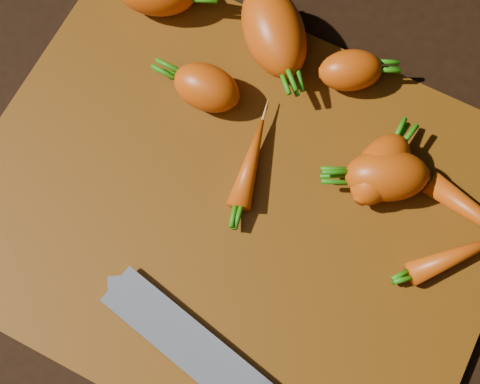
% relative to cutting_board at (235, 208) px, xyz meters
% --- Properties ---
extents(ground, '(2.00, 2.00, 0.01)m').
position_rel_cutting_board_xyz_m(ground, '(0.00, 0.00, -0.01)').
color(ground, black).
extents(cutting_board, '(0.50, 0.40, 0.01)m').
position_rel_cutting_board_xyz_m(cutting_board, '(0.00, 0.00, 0.00)').
color(cutting_board, '#83460C').
rests_on(cutting_board, ground).
extents(carrot_1, '(0.07, 0.05, 0.05)m').
position_rel_cutting_board_xyz_m(carrot_1, '(-0.08, 0.09, 0.03)').
color(carrot_1, '#D44D0C').
rests_on(carrot_1, cutting_board).
extents(carrot_2, '(0.11, 0.12, 0.06)m').
position_rel_cutting_board_xyz_m(carrot_2, '(-0.04, 0.17, 0.04)').
color(carrot_2, '#D44D0C').
rests_on(carrot_2, cutting_board).
extents(carrot_3, '(0.06, 0.08, 0.05)m').
position_rel_cutting_board_xyz_m(carrot_3, '(0.11, 0.09, 0.03)').
color(carrot_3, '#D44D0C').
rests_on(carrot_3, cutting_board).
extents(carrot_4, '(0.09, 0.08, 0.05)m').
position_rel_cutting_board_xyz_m(carrot_4, '(0.11, 0.08, 0.03)').
color(carrot_4, '#D44D0C').
rests_on(carrot_4, cutting_board).
extents(carrot_5, '(0.07, 0.07, 0.04)m').
position_rel_cutting_board_xyz_m(carrot_5, '(0.04, 0.17, 0.03)').
color(carrot_5, '#D44D0C').
rests_on(carrot_5, cutting_board).
extents(carrot_6, '(0.09, 0.10, 0.02)m').
position_rel_cutting_board_xyz_m(carrot_6, '(0.21, 0.05, 0.02)').
color(carrot_6, '#D44D0C').
rests_on(carrot_6, cutting_board).
extents(carrot_8, '(0.04, 0.09, 0.02)m').
position_rel_cutting_board_xyz_m(carrot_8, '(-0.01, 0.04, 0.02)').
color(carrot_8, '#D44D0C').
rests_on(carrot_8, cutting_board).
extents(knife, '(0.36, 0.10, 0.02)m').
position_rel_cutting_board_xyz_m(knife, '(0.07, -0.14, 0.01)').
color(knife, gray).
rests_on(knife, cutting_board).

